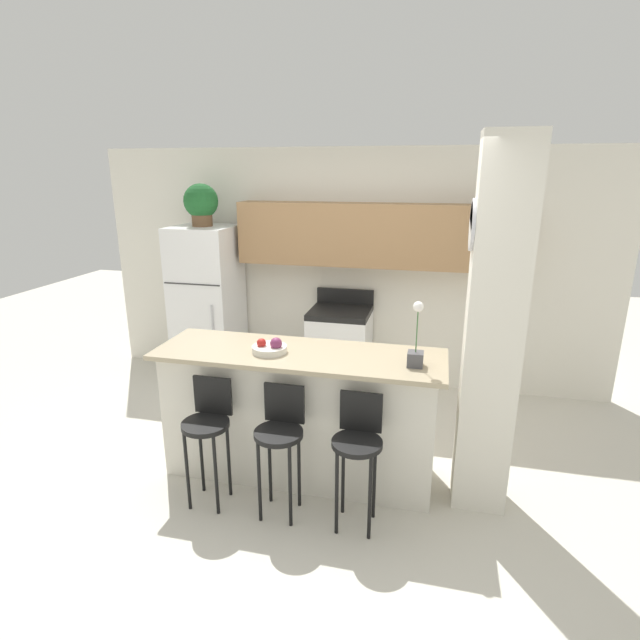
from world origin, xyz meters
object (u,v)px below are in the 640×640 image
Objects in this scene: bar_stool_left at (208,425)px; bar_stool_mid at (280,434)px; refrigerator at (208,305)px; trash_bin at (249,375)px; orchid_vase at (416,347)px; fruit_bowl at (270,348)px; potted_plant_on_fridge at (201,203)px; bar_stool_right at (358,443)px; stove_range at (340,350)px.

bar_stool_mid is at bearing 0.00° from bar_stool_left.
refrigerator is 2.55m from bar_stool_mid.
bar_stool_mid reaches higher than trash_bin.
orchid_vase is 1.77× the size of fruit_bowl.
trash_bin is at bearing 117.60° from bar_stool_mid.
potted_plant_on_fridge is 1.69× the size of fruit_bowl.
fruit_bowl reaches higher than bar_stool_left.
bar_stool_left is 1.06m from bar_stool_right.
fruit_bowl is at bearing -61.95° from trash_bin.
bar_stool_left is 1.00× the size of bar_stool_right.
potted_plant_on_fridge is (-1.49, -0.04, 1.52)m from stove_range.
potted_plant_on_fridge is 2.99m from orchid_vase.
orchid_vase is at bearing 50.97° from bar_stool_right.
bar_stool_left is at bearing -64.72° from refrigerator.
bar_stool_left is 2.09× the size of potted_plant_on_fridge.
bar_stool_right is 2.00× the size of orchid_vase.
trash_bin is (-0.75, 1.40, -0.87)m from fruit_bowl.
fruit_bowl is (-0.74, 0.42, 0.45)m from bar_stool_right.
potted_plant_on_fridge is (-2.03, 2.05, 1.38)m from bar_stool_right.
refrigerator reaches higher than bar_stool_left.
refrigerator is at bearing 126.21° from bar_stool_mid.
refrigerator is 2.90m from bar_stool_right.
bar_stool_mid is at bearing -62.40° from trash_bin.
potted_plant_on_fridge reaches higher than orchid_vase.
orchid_vase is 2.49m from trash_bin.
bar_stool_mid is (0.01, -2.09, 0.14)m from stove_range.
bar_stool_right is 0.75m from orchid_vase.
bar_stool_left is 0.53m from bar_stool_mid.
refrigerator reaches higher than orchid_vase.
refrigerator is at bearing -63.30° from potted_plant_on_fridge.
potted_plant_on_fridge reaches higher than refrigerator.
potted_plant_on_fridge is (-0.00, 0.00, 1.11)m from refrigerator.
orchid_vase is at bearing 16.01° from bar_stool_left.
bar_stool_left is (-0.52, -2.09, 0.14)m from stove_range.
bar_stool_left is at bearing -77.05° from trash_bin.
bar_stool_left is at bearing -128.13° from fruit_bowl.
orchid_vase is at bearing -35.02° from refrigerator.
bar_stool_left and bar_stool_right have the same top height.
trash_bin is (-0.95, 1.82, -0.41)m from bar_stool_mid.
bar_stool_left is 1.00× the size of bar_stool_mid.
bar_stool_mid is at bearing -53.79° from refrigerator.
bar_stool_left and bar_stool_mid have the same top height.
potted_plant_on_fridge is at bearing 126.21° from bar_stool_mid.
fruit_bowl is at bearing 150.43° from bar_stool_right.
stove_range is 2.33× the size of orchid_vase.
stove_range is at bearing 16.23° from trash_bin.
orchid_vase reaches higher than bar_stool_left.
orchid_vase reaches higher than stove_range.
stove_range is at bearing 83.29° from fruit_bowl.
refrigerator is 0.91m from trash_bin.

